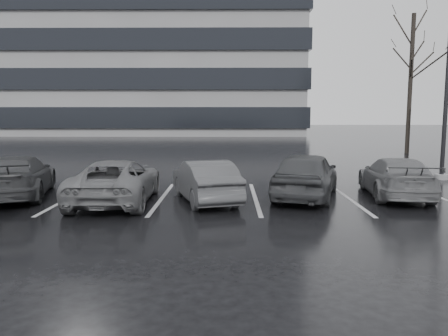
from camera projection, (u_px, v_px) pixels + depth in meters
name	position (u px, v px, depth m)	size (l,w,h in m)	color
ground	(237.00, 218.00, 10.65)	(160.00, 160.00, 0.00)	black
office_building	(61.00, 21.00, 56.66)	(61.00, 26.00, 29.00)	gray
car_main	(306.00, 174.00, 13.11)	(1.66, 4.13, 1.41)	black
car_west_a	(205.00, 181.00, 12.60)	(1.27, 3.64, 1.20)	#2B2B2D
car_west_b	(116.00, 181.00, 12.44)	(2.03, 4.41, 1.23)	#4A4A4C
car_west_c	(17.00, 176.00, 13.18)	(1.78, 4.37, 1.27)	black
car_east	(396.00, 177.00, 13.29)	(1.68, 4.14, 1.20)	#4A4A4C
lamp_post	(448.00, 70.00, 16.25)	(0.49, 0.49, 9.04)	gray
stall_stripes	(209.00, 198.00, 13.13)	(19.72, 5.00, 0.00)	#B1B1B3
tree_north	(410.00, 85.00, 26.86)	(0.26, 0.26, 8.50)	black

